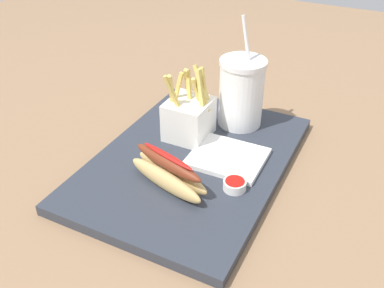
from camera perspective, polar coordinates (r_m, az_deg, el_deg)
ground_plane at (r=0.85m, az=0.00°, el=-3.37°), size 2.40×2.40×0.02m
food_tray at (r=0.84m, az=0.00°, el=-2.28°), size 0.48×0.34×0.02m
soda_cup at (r=0.91m, az=6.48°, el=6.73°), size 0.10×0.10×0.23m
fries_basket at (r=0.87m, az=-0.41°, el=3.54°), size 0.09×0.08×0.15m
hot_dog_1 at (r=0.75m, az=-3.14°, el=-3.74°), size 0.09×0.17×0.06m
ketchup_cup_1 at (r=0.75m, az=5.61°, el=-5.30°), size 0.04×0.04×0.02m
napkin_stack at (r=0.82m, az=4.69°, el=-1.77°), size 0.12×0.14×0.01m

